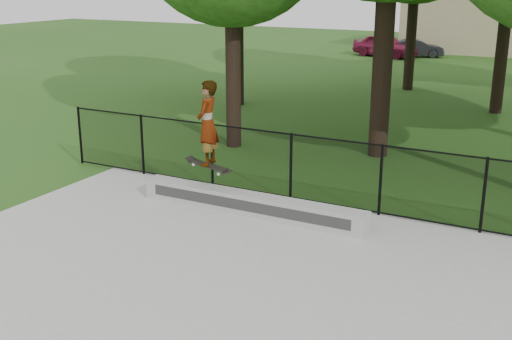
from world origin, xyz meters
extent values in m
cube|color=#AEAEA9|center=(-2.34, 4.70, 0.28)|extent=(4.99, 0.40, 0.44)
imported|color=maroon|center=(-8.00, 32.18, 0.68)|extent=(4.22, 2.59, 1.35)
imported|color=black|center=(-6.30, 32.91, 0.53)|extent=(3.13, 2.18, 1.06)
cube|color=black|center=(-3.24, 4.55, 1.02)|extent=(0.84, 0.23, 0.13)
imported|color=#9EB6D0|center=(-3.24, 4.55, 1.91)|extent=(0.54, 0.70, 1.74)
cylinder|color=black|center=(-8.00, 5.90, 0.81)|extent=(0.06, 0.06, 1.50)
cylinder|color=black|center=(-6.00, 5.90, 0.81)|extent=(0.06, 0.06, 1.50)
cylinder|color=black|center=(-4.00, 5.90, 0.81)|extent=(0.06, 0.06, 1.50)
cylinder|color=black|center=(-2.00, 5.90, 0.81)|extent=(0.06, 0.06, 1.50)
cylinder|color=black|center=(0.00, 5.90, 0.81)|extent=(0.06, 0.06, 1.50)
cylinder|color=black|center=(2.00, 5.90, 0.81)|extent=(0.06, 0.06, 1.50)
cylinder|color=black|center=(0.00, 5.90, 1.53)|extent=(16.00, 0.04, 0.04)
cylinder|color=black|center=(0.00, 5.90, 0.11)|extent=(16.00, 0.04, 0.04)
cube|color=black|center=(0.00, 5.90, 0.81)|extent=(16.00, 0.01, 1.50)
cylinder|color=black|center=(-5.50, 9.50, 2.31)|extent=(0.44, 0.44, 4.62)
cylinder|color=black|center=(-1.50, 10.50, 2.79)|extent=(0.44, 0.44, 5.58)
cylinder|color=black|center=(-8.50, 15.00, 2.63)|extent=(0.44, 0.44, 5.25)
cylinder|color=black|center=(0.50, 18.00, 2.74)|extent=(0.44, 0.44, 5.49)
cylinder|color=black|center=(-3.63, 21.38, 2.46)|extent=(0.44, 0.44, 4.92)
cube|color=#C2B488|center=(-2.00, 38.00, 2.00)|extent=(12.00, 6.00, 4.00)
camera|label=1|loc=(3.57, -6.15, 4.78)|focal=45.00mm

